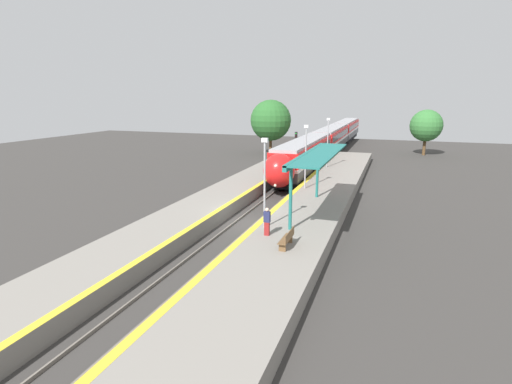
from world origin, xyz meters
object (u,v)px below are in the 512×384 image
at_px(railway_signal, 296,146).
at_px(lamppost_far, 328,139).
at_px(platform_bench, 287,238).
at_px(lamppost_mid, 306,153).
at_px(person_waiting, 267,221).
at_px(lamppost_near, 265,177).
at_px(train, 330,139).

relative_size(railway_signal, lamppost_far, 0.83).
height_order(platform_bench, lamppost_mid, lamppost_mid).
xyz_separation_m(person_waiting, lamppost_far, (-0.56, 23.15, 2.23)).
xyz_separation_m(lamppost_near, lamppost_mid, (0.00, 10.96, 0.00)).
bearing_deg(lamppost_near, lamppost_far, 90.00).
bearing_deg(person_waiting, lamppost_near, 114.27).
bearing_deg(lamppost_far, platform_bench, -85.08).
distance_m(lamppost_near, lamppost_far, 21.92).
relative_size(platform_bench, railway_signal, 0.40).
height_order(platform_bench, person_waiting, person_waiting).
relative_size(platform_bench, lamppost_far, 0.33).
relative_size(train, lamppost_far, 10.93).
xyz_separation_m(railway_signal, lamppost_far, (4.36, -3.48, 1.32)).
height_order(train, lamppost_near, lamppost_near).
xyz_separation_m(lamppost_mid, lamppost_far, (0.00, 10.96, 0.00)).
distance_m(train, lamppost_far, 17.17).
xyz_separation_m(platform_bench, lamppost_near, (-2.11, 2.60, 2.57)).
xyz_separation_m(person_waiting, lamppost_mid, (-0.56, 12.19, 2.23)).
xyz_separation_m(train, person_waiting, (2.92, -40.07, -0.47)).
height_order(railway_signal, lamppost_far, lamppost_far).
height_order(train, platform_bench, train).
bearing_deg(lamppost_far, railway_signal, 141.38).
height_order(train, lamppost_far, lamppost_far).
distance_m(platform_bench, lamppost_near, 4.22).
distance_m(platform_bench, lamppost_far, 24.75).
bearing_deg(railway_signal, train, 81.53).
bearing_deg(train, lamppost_far, -82.06).
bearing_deg(person_waiting, lamppost_mid, 92.61).
bearing_deg(lamppost_near, person_waiting, -65.73).
relative_size(train, platform_bench, 32.70).
height_order(platform_bench, lamppost_near, lamppost_near).
relative_size(train, lamppost_near, 10.93).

